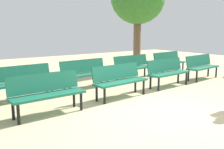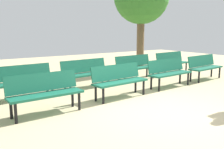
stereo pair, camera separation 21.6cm
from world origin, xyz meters
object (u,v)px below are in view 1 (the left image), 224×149
Objects in this scene: bench_r0_c2 at (119,79)px; bench_r1_c2 at (85,72)px; bench_r0_c3 at (168,71)px; bench_r0_c1 at (47,91)px; bench_r0_c4 at (201,65)px; bench_r1_c1 at (23,80)px; bench_r1_c3 at (133,66)px; bench_r1_c4 at (169,61)px.

bench_r1_c2 is at bearing 92.10° from bench_r0_c2.
bench_r0_c1 is at bearing -179.40° from bench_r0_c3.
bench_r1_c1 is (-6.12, 1.12, 0.00)m from bench_r0_c4.
bench_r0_c2 is at bearing -88.15° from bench_r1_c2.
bench_r1_c3 is (4.04, 0.27, 0.00)m from bench_r1_c1.
bench_r0_c3 and bench_r1_c4 have the same top height.
bench_r1_c1 is (-2.13, 1.36, 0.00)m from bench_r0_c2.
bench_r1_c2 is (-4.16, 1.28, 0.00)m from bench_r0_c4.
bench_r1_c3 is (-2.08, 1.40, 0.00)m from bench_r0_c4.
bench_r1_c2 is 4.16m from bench_r1_c4.
bench_r0_c3 is 1.51m from bench_r1_c3.
bench_r0_c4 and bench_r1_c1 have the same top height.
bench_r0_c1 is 6.37m from bench_r1_c4.
bench_r0_c2 is 1.00× the size of bench_r0_c3.
bench_r0_c4 is 1.55m from bench_r1_c4.
bench_r1_c4 is (2.07, 0.15, 0.00)m from bench_r1_c3.
bench_r0_c4 is (1.94, 0.10, 0.00)m from bench_r0_c3.
bench_r1_c1 is at bearing 160.11° from bench_r0_c3.
bench_r0_c3 is (2.04, 0.13, 0.00)m from bench_r0_c2.
bench_r0_c4 is 1.01× the size of bench_r1_c3.
bench_r0_c4 is 2.50m from bench_r1_c3.
bench_r0_c2 is at bearing -143.25° from bench_r1_c3.
bench_r0_c4 is at bearing -94.87° from bench_r1_c4.
bench_r0_c4 is (3.99, 0.23, 0.00)m from bench_r0_c2.
bench_r1_c1 is at bearing 180.00° from bench_r1_c2.
bench_r0_c2 is 2.05m from bench_r0_c3.
bench_r1_c1 is 1.97m from bench_r1_c2.
bench_r1_c3 is at bearing 140.72° from bench_r0_c4.
bench_r0_c3 is at bearing -36.54° from bench_r1_c2.
bench_r0_c1 is 4.38m from bench_r1_c3.
bench_r1_c4 is at bearing 19.90° from bench_r0_c2.
bench_r1_c1 and bench_r1_c3 have the same top height.
bench_r1_c1 is 0.99× the size of bench_r1_c4.
bench_r1_c4 is (-0.01, 1.55, 0.00)m from bench_r0_c4.
bench_r1_c2 is at bearing 157.56° from bench_r0_c4.
bench_r1_c1 is at bearing 89.33° from bench_r0_c1.
bench_r0_c2 and bench_r0_c4 have the same top height.
bench_r1_c1 is 1.00× the size of bench_r1_c2.
bench_r0_c2 and bench_r0_c3 have the same top height.
bench_r0_c3 and bench_r0_c4 have the same top height.
bench_r0_c1 and bench_r1_c3 have the same top height.
bench_r0_c4 is (6.07, 0.40, 0.00)m from bench_r0_c1.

